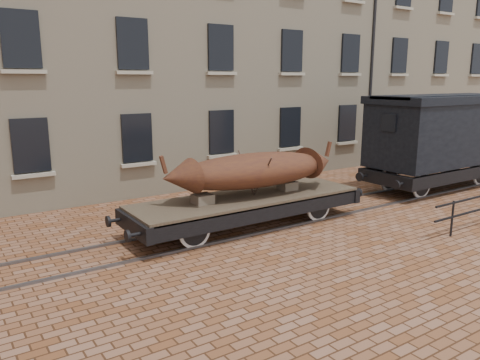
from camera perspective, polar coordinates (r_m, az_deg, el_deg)
ground at (r=14.41m, az=4.74°, el=-4.90°), size 90.00×90.00×0.00m
warehouse_cream at (r=23.94m, az=-4.71°, el=18.78°), size 40.00×10.19×14.00m
rail_track at (r=14.40m, az=4.74°, el=-4.79°), size 30.00×1.52×0.06m
flatcar_wagon at (r=13.53m, az=0.91°, el=-2.74°), size 7.82×2.12×1.18m
iron_boat at (r=13.46m, az=1.74°, el=1.23°), size 5.70×1.84×1.40m
goods_van at (r=19.80m, az=23.21°, el=5.59°), size 7.07×2.58×3.65m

